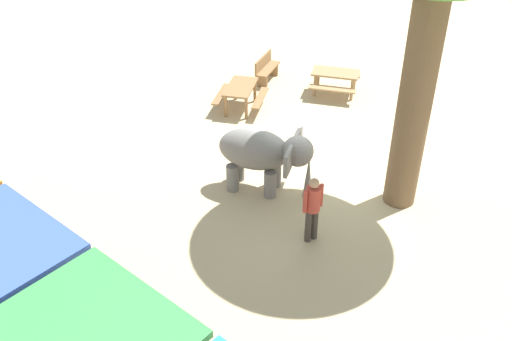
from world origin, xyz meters
TOP-DOWN VIEW (x-y plane):
  - ground_plane at (0.00, 0.00)m, footprint 60.00×60.00m
  - elephant at (0.43, 1.28)m, footprint 2.34×1.90m
  - person_handler at (-1.60, 2.09)m, footprint 0.32×0.49m
  - wooden_bench at (4.50, -3.73)m, footprint 0.83×1.45m
  - picnic_table_near at (3.76, -1.60)m, footprint 2.01×2.02m
  - picnic_table_far at (2.13, -4.39)m, footprint 1.99×1.98m

SIDE VIEW (x-z plane):
  - ground_plane at x=0.00m, z-range 0.00..0.00m
  - wooden_bench at x=4.50m, z-range 0.03..0.91m
  - picnic_table_near at x=3.76m, z-range 0.20..0.98m
  - picnic_table_far at x=2.13m, z-range 0.20..0.98m
  - person_handler at x=-1.60m, z-range 0.14..1.76m
  - elephant at x=0.43m, z-range 0.23..1.87m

